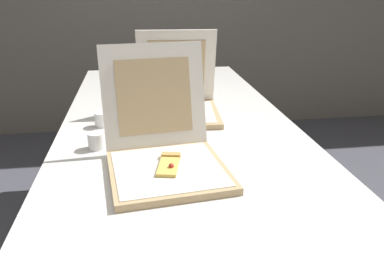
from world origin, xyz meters
The scene contains 5 objects.
table centered at (0.00, 0.65, 0.70)m, with size 0.94×2.35×0.74m.
pizza_box_front centered at (-0.08, 0.33, 0.79)m, with size 0.39×0.47×0.36m.
pizza_box_middle centered at (0.01, 0.84, 0.79)m, with size 0.37×0.37×0.36m.
cup_white_near_center centered at (-0.31, 0.51, 0.77)m, with size 0.06×0.06×0.06m, color white.
cup_white_mid centered at (-0.30, 0.74, 0.77)m, with size 0.06×0.06×0.06m, color white.
Camera 1 is at (-0.16, -0.76, 1.28)m, focal length 36.25 mm.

